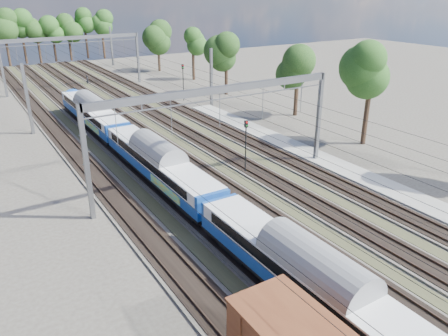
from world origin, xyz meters
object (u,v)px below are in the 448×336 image
signal_near (246,140)px  signal_far (183,78)px  emu_train (160,160)px  worker (87,80)px

signal_near → signal_far: bearing=91.0°
emu_train → worker: bearing=81.7°
worker → signal_far: signal_far is taller
emu_train → signal_far: bearing=59.3°
emu_train → signal_far: (16.46, 27.78, 1.11)m
worker → signal_near: (0.96, -49.98, 2.46)m
signal_near → signal_far: 30.62m
worker → signal_near: 50.05m
signal_far → worker: bearing=139.2°
signal_near → signal_far: signal_far is taller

